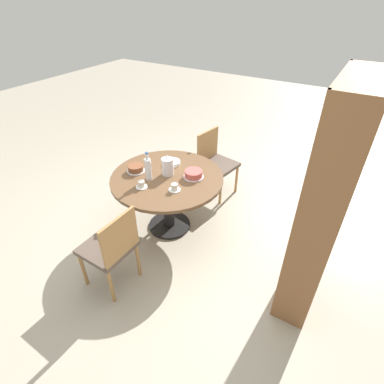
% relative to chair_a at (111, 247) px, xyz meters
% --- Properties ---
extents(ground_plane, '(14.00, 14.00, 0.00)m').
position_rel_chair_a_xyz_m(ground_plane, '(-0.94, -0.04, -0.47)').
color(ground_plane, '#B2A893').
extents(dining_table, '(1.21, 1.21, 0.70)m').
position_rel_chair_a_xyz_m(dining_table, '(-0.94, -0.04, 0.09)').
color(dining_table, black).
rests_on(dining_table, ground_plane).
extents(chair_a, '(0.43, 0.43, 0.86)m').
position_rel_chair_a_xyz_m(chair_a, '(0.00, 0.00, 0.00)').
color(chair_a, '#A87A47').
rests_on(chair_a, ground_plane).
extents(chair_b, '(0.49, 0.49, 0.86)m').
position_rel_chair_a_xyz_m(chair_b, '(-1.86, 0.08, 0.00)').
color(chair_b, '#A87A47').
rests_on(chair_b, ground_plane).
extents(bookshelf, '(0.84, 0.28, 1.96)m').
position_rel_chair_a_xyz_m(bookshelf, '(-0.84, 1.51, 0.51)').
color(bookshelf, brown).
rests_on(bookshelf, ground_plane).
extents(coffee_pot, '(0.13, 0.13, 0.23)m').
position_rel_chair_a_xyz_m(coffee_pot, '(-0.97, -0.05, 0.33)').
color(coffee_pot, silver).
rests_on(coffee_pot, dining_table).
extents(water_bottle, '(0.07, 0.07, 0.32)m').
position_rel_chair_a_xyz_m(water_bottle, '(-0.79, -0.16, 0.36)').
color(water_bottle, silver).
rests_on(water_bottle, dining_table).
extents(cake_main, '(0.22, 0.22, 0.08)m').
position_rel_chair_a_xyz_m(cake_main, '(-1.07, 0.22, 0.27)').
color(cake_main, silver).
rests_on(cake_main, dining_table).
extents(cake_second, '(0.20, 0.20, 0.07)m').
position_rel_chair_a_xyz_m(cake_second, '(-0.84, -0.38, 0.26)').
color(cake_second, silver).
rests_on(cake_second, dining_table).
extents(cup_a, '(0.12, 0.12, 0.07)m').
position_rel_chair_a_xyz_m(cup_a, '(-0.76, 0.18, 0.26)').
color(cup_a, silver).
rests_on(cup_a, dining_table).
extents(cup_b, '(0.12, 0.12, 0.07)m').
position_rel_chair_a_xyz_m(cup_b, '(-0.63, -0.14, 0.26)').
color(cup_b, silver).
rests_on(cup_b, dining_table).
extents(plate_stack, '(0.19, 0.19, 0.04)m').
position_rel_chair_a_xyz_m(plate_stack, '(-1.18, -0.14, 0.25)').
color(plate_stack, white).
rests_on(plate_stack, dining_table).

